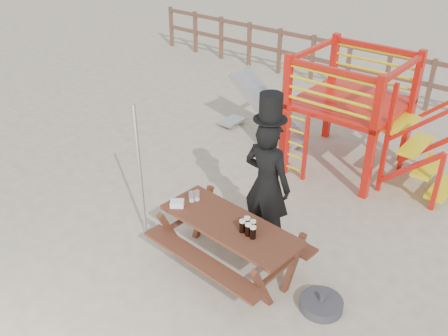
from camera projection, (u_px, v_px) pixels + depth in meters
ground at (206, 258)px, 6.91m from camera, size 60.00×60.00×0.00m
back_fence at (409, 74)px, 11.23m from camera, size 15.09×0.09×1.20m
playground_fort at (345, 109)px, 8.71m from camera, size 4.71×1.84×2.10m
picnic_table at (230, 240)px, 6.52m from camera, size 1.99×1.44×0.74m
man_with_hat at (267, 182)px, 6.71m from camera, size 0.72×0.48×2.29m
metal_pole at (140, 174)px, 6.88m from camera, size 0.05×0.05×2.06m
parasol_base at (321, 304)px, 6.07m from camera, size 0.53×0.53×0.22m
paper_bag at (177, 203)px, 6.69m from camera, size 0.23×0.22×0.08m
stout_pints at (249, 227)px, 6.15m from camera, size 0.26×0.18×0.17m
empty_glasses at (194, 197)px, 6.78m from camera, size 0.11×0.15×0.15m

